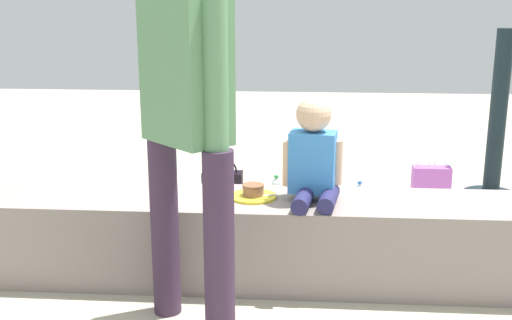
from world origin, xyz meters
The scene contains 12 objects.
ground_plane centered at (0.00, 0.00, 0.00)m, with size 12.00×12.00×0.00m, color #AAA48E.
concrete_ledge centered at (0.00, 0.00, 0.20)m, with size 2.90×0.45×0.41m, color gray.
child_seated centered at (0.33, -0.01, 0.62)m, with size 0.28×0.33×0.48m.
adult_standing centered at (-0.16, -0.49, 0.99)m, with size 0.38×0.38×1.65m.
cake_plate centered at (0.05, 0.01, 0.43)m, with size 0.22×0.22×0.07m.
gift_bag centered at (1.11, 1.20, 0.13)m, with size 0.24×0.10×0.30m.
railing_post centered at (1.54, 1.35, 0.42)m, with size 0.36×0.36×1.13m.
water_bottle_near_gift centered at (0.11, 1.17, 0.08)m, with size 0.06×0.06×0.18m.
water_bottle_far_side centered at (0.64, 1.01, 0.09)m, with size 0.06×0.06×0.20m.
party_cup_red centered at (0.47, 1.28, 0.05)m, with size 0.08×0.08×0.10m, color red.
cake_box_white centered at (-1.08, 0.91, 0.05)m, with size 0.26×0.29×0.10m, color white.
handbag_black_leather centered at (-0.24, 1.10, 0.12)m, with size 0.26×0.11×0.32m.
Camera 1 is at (0.27, -2.85, 1.35)m, focal length 44.91 mm.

